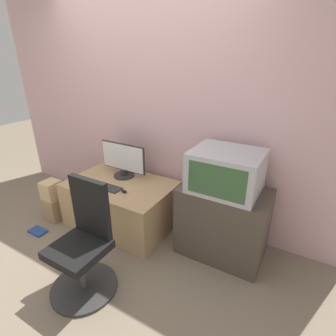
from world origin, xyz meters
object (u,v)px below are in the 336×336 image
at_px(main_monitor, 123,160).
at_px(keyboard, 107,187).
at_px(cardboard_box_lower, 55,208).
at_px(office_chair, 84,249).
at_px(crt_tv, 226,171).
at_px(mouse, 124,191).
at_px(book, 38,231).

distance_m(main_monitor, keyboard, 0.38).
bearing_deg(keyboard, cardboard_box_lower, -165.98).
xyz_separation_m(keyboard, office_chair, (0.38, -0.71, -0.15)).
relative_size(keyboard, crt_tv, 0.57).
distance_m(mouse, cardboard_box_lower, 1.05).
bearing_deg(office_chair, cardboard_box_lower, 154.08).
relative_size(keyboard, cardboard_box_lower, 1.23).
xyz_separation_m(main_monitor, book, (-0.64, -0.80, -0.71)).
bearing_deg(main_monitor, mouse, -51.53).
xyz_separation_m(main_monitor, office_chair, (0.40, -1.03, -0.34)).
height_order(main_monitor, office_chair, office_chair).
bearing_deg(office_chair, keyboard, 118.01).
xyz_separation_m(mouse, cardboard_box_lower, (-0.95, -0.18, -0.40)).
bearing_deg(mouse, book, -151.78).
height_order(keyboard, cardboard_box_lower, keyboard).
relative_size(crt_tv, cardboard_box_lower, 2.17).
bearing_deg(cardboard_box_lower, crt_tv, 12.89).
height_order(keyboard, office_chair, office_chair).
distance_m(office_chair, cardboard_box_lower, 1.24).
bearing_deg(office_chair, book, 167.23).
xyz_separation_m(crt_tv, book, (-1.87, -0.74, -0.88)).
bearing_deg(book, cardboard_box_lower, 100.04).
distance_m(crt_tv, office_chair, 1.38).
xyz_separation_m(main_monitor, cardboard_box_lower, (-0.69, -0.50, -0.59)).
height_order(office_chair, book, office_chair).
bearing_deg(book, office_chair, -12.77).
bearing_deg(main_monitor, book, -128.73).
relative_size(office_chair, book, 4.78).
height_order(mouse, crt_tv, crt_tv).
bearing_deg(crt_tv, office_chair, -130.53).
relative_size(cardboard_box_lower, book, 1.37).
relative_size(main_monitor, book, 2.93).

